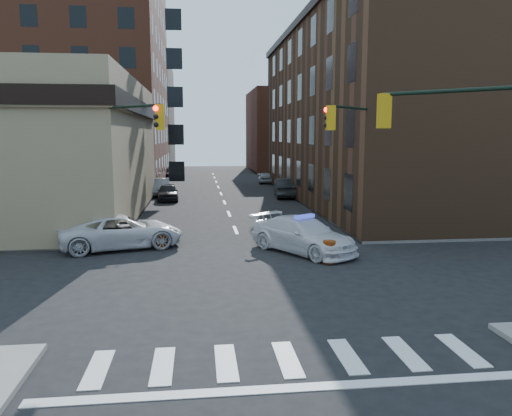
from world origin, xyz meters
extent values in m
plane|color=black|center=(0.00, 0.00, 0.00)|extent=(140.00, 140.00, 0.00)
cube|color=gray|center=(23.00, 32.75, 0.07)|extent=(34.00, 54.50, 0.15)
cube|color=brown|center=(-18.50, 40.00, 12.00)|extent=(25.00, 25.00, 24.00)
cube|color=#4F331F|center=(13.00, 22.50, 7.00)|extent=(14.00, 34.00, 14.00)
cube|color=brown|center=(-16.00, 62.00, 8.00)|extent=(20.00, 18.00, 16.00)
cube|color=brown|center=(14.00, 58.00, 6.00)|extent=(16.00, 16.00, 12.00)
cylinder|color=black|center=(5.21, -4.71, 6.65)|extent=(3.27, 3.27, 0.12)
cube|color=#BF8C0C|center=(3.62, -3.12, 6.15)|extent=(0.35, 0.35, 1.05)
sphere|color=#FF0C05|center=(3.77, -2.96, 6.50)|extent=(0.22, 0.22, 0.22)
sphere|color=black|center=(3.77, -2.96, 6.17)|extent=(0.22, 0.22, 0.22)
sphere|color=black|center=(3.77, -2.96, 5.84)|extent=(0.22, 0.22, 0.22)
cylinder|color=black|center=(-6.80, 6.30, 4.15)|extent=(0.20, 0.20, 8.00)
cylinder|color=black|center=(-6.80, 6.30, 0.40)|extent=(0.44, 0.44, 0.50)
cylinder|color=black|center=(-5.21, 4.71, 6.65)|extent=(3.27, 3.27, 0.12)
cube|color=#BF8C0C|center=(-3.62, 3.12, 6.15)|extent=(0.35, 0.35, 1.05)
sphere|color=#FF0C05|center=(-3.77, 2.96, 6.50)|extent=(0.22, 0.22, 0.22)
sphere|color=black|center=(-3.77, 2.96, 6.17)|extent=(0.22, 0.22, 0.22)
sphere|color=black|center=(-3.77, 2.96, 5.84)|extent=(0.22, 0.22, 0.22)
cylinder|color=black|center=(6.80, 6.30, 4.15)|extent=(0.20, 0.20, 8.00)
cylinder|color=black|center=(6.80, 6.30, 0.40)|extent=(0.44, 0.44, 0.50)
cylinder|color=black|center=(5.21, 4.71, 6.65)|extent=(3.27, 3.27, 0.12)
cube|color=#BF8C0C|center=(3.62, 3.12, 6.15)|extent=(0.35, 0.35, 1.05)
sphere|color=#FF0C05|center=(3.46, 3.27, 6.50)|extent=(0.22, 0.22, 0.22)
sphere|color=black|center=(3.46, 3.27, 6.17)|extent=(0.22, 0.22, 0.22)
sphere|color=black|center=(3.46, 3.27, 5.84)|extent=(0.22, 0.22, 0.22)
cylinder|color=black|center=(7.50, 26.00, 1.45)|extent=(0.24, 0.24, 2.60)
sphere|color=brown|center=(7.50, 26.00, 3.50)|extent=(3.00, 3.00, 3.00)
cylinder|color=black|center=(7.50, 34.00, 1.45)|extent=(0.24, 0.24, 2.60)
sphere|color=brown|center=(7.50, 34.00, 3.50)|extent=(3.00, 3.00, 3.00)
imported|color=white|center=(2.72, 4.24, 0.81)|extent=(5.01, 5.89, 1.62)
imported|color=silver|center=(-5.80, 6.10, 0.81)|extent=(6.34, 4.19, 1.62)
imported|color=black|center=(-4.63, 23.81, 0.70)|extent=(1.91, 4.22, 1.41)
imported|color=gray|center=(-5.50, 27.62, 0.75)|extent=(1.80, 4.64, 1.50)
imported|color=black|center=(-5.47, 45.30, 0.66)|extent=(2.38, 4.72, 1.31)
imported|color=black|center=(5.50, 24.82, 0.82)|extent=(2.17, 5.14, 1.65)
imported|color=#9C9FA5|center=(5.50, 37.91, 0.64)|extent=(1.86, 3.89, 1.28)
imported|color=black|center=(-9.66, 6.00, 1.07)|extent=(0.79, 0.67, 1.83)
imported|color=black|center=(-8.37, 7.11, 0.93)|extent=(0.94, 0.88, 1.55)
cylinder|color=red|center=(3.41, 2.12, 0.48)|extent=(0.63, 0.63, 0.96)
cylinder|color=red|center=(-3.90, 5.60, 0.45)|extent=(0.57, 0.57, 0.91)
camera|label=1|loc=(-2.09, -18.12, 5.42)|focal=35.00mm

